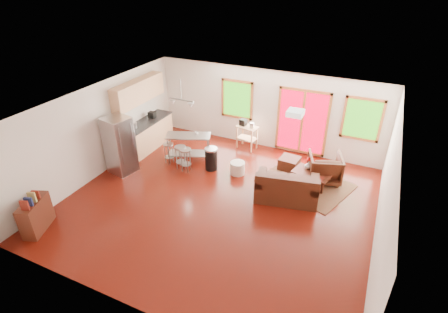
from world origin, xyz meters
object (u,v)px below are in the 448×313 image
at_px(armchair, 325,166).
at_px(ottoman, 289,163).
at_px(loveseat, 287,188).
at_px(rug, 305,183).
at_px(refrigerator, 120,145).
at_px(island, 189,143).
at_px(kitchen_cart, 247,129).
at_px(coffee_table, 312,174).

relative_size(armchair, ottoman, 1.64).
height_order(loveseat, armchair, armchair).
bearing_deg(ottoman, loveseat, -77.35).
relative_size(rug, refrigerator, 1.36).
xyz_separation_m(loveseat, island, (-3.33, 0.75, 0.25)).
bearing_deg(island, armchair, 8.06).
distance_m(island, kitchen_cart, 1.99).
distance_m(rug, coffee_table, 0.37).
height_order(loveseat, ottoman, loveseat).
distance_m(armchair, kitchen_cart, 2.86).
distance_m(coffee_table, armchair, 0.48).
relative_size(coffee_table, island, 0.77).
bearing_deg(armchair, ottoman, -29.69).
bearing_deg(loveseat, island, 155.92).
xyz_separation_m(rug, refrigerator, (-5.06, -1.60, 0.84)).
bearing_deg(armchair, kitchen_cart, -37.00).
bearing_deg(armchair, rug, 23.88).
height_order(coffee_table, kitchen_cart, kitchen_cart).
height_order(armchair, island, armchair).
relative_size(rug, ottoman, 4.21).
bearing_deg(rug, coffee_table, -5.60).
xyz_separation_m(armchair, island, (-4.04, -0.57, 0.13)).
relative_size(refrigerator, island, 1.17).
distance_m(rug, island, 3.67).
bearing_deg(kitchen_cart, island, -132.14).
distance_m(armchair, ottoman, 1.10).
bearing_deg(ottoman, armchair, -11.11).
bearing_deg(rug, refrigerator, -162.49).
xyz_separation_m(armchair, refrigerator, (-5.48, -1.98, 0.40)).
xyz_separation_m(coffee_table, ottoman, (-0.79, 0.60, -0.16)).
distance_m(loveseat, refrigerator, 4.85).
height_order(armchair, refrigerator, refrigerator).
bearing_deg(coffee_table, kitchen_cart, 152.12).
bearing_deg(rug, island, -176.95).
bearing_deg(coffee_table, loveseat, -115.47).
xyz_separation_m(ottoman, refrigerator, (-4.43, -2.18, 0.66)).
relative_size(ottoman, refrigerator, 0.32).
bearing_deg(armchair, coffee_table, 38.01).
relative_size(armchair, island, 0.62).
relative_size(ottoman, kitchen_cart, 0.55).
relative_size(rug, island, 1.60).
height_order(loveseat, coffee_table, loveseat).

